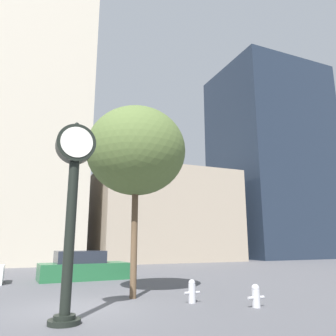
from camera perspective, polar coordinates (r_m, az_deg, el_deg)
name	(u,v)px	position (r m, az deg, el deg)	size (l,w,h in m)	color
ground_plane	(75,309)	(11.04, -15.83, -22.54)	(200.00, 200.00, 0.00)	#515156
building_tall_tower	(26,111)	(37.15, -23.47, 9.04)	(11.74, 12.00, 30.17)	#BCB29E
building_storefront_row	(160,216)	(37.53, -1.38, -8.42)	(14.84, 12.00, 9.59)	gray
building_glass_modern	(270,161)	(47.33, 17.39, 1.11)	(13.63, 12.00, 25.65)	#1E2838
street_clock	(73,189)	(9.07, -16.26, -3.59)	(1.04, 0.80, 5.21)	black
car_green	(83,267)	(18.84, -14.65, -16.41)	(4.67, 2.15, 1.50)	#236038
fire_hydrant_near	(192,291)	(11.58, 4.20, -20.57)	(0.55, 0.24, 0.74)	#B7B7BC
fire_hydrant_far	(256,296)	(11.15, 15.04, -20.66)	(0.58, 0.25, 0.69)	#B7B7BC
bare_tree	(136,151)	(12.88, -5.58, 2.91)	(3.86, 3.86, 7.18)	brown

